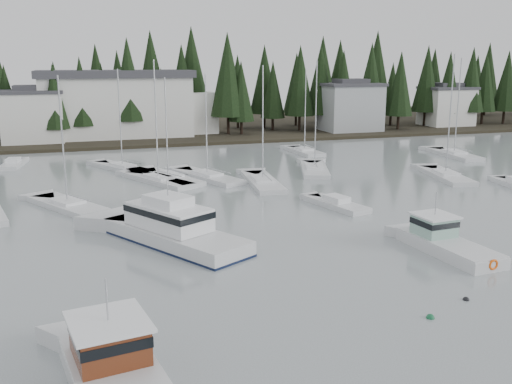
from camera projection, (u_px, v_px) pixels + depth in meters
far_shore_land at (139, 128)px, 111.45m from camera, size 240.00×54.00×1.00m
conifer_treeline at (146, 135)px, 101.23m from camera, size 200.00×22.00×20.00m
house_west at (33, 115)px, 88.39m from camera, size 9.54×7.42×8.75m
house_east_a at (350, 106)px, 103.30m from camera, size 10.60×8.48×9.25m
house_east_b at (447, 105)px, 111.74m from camera, size 9.54×7.42×8.25m
harbor_inn at (129, 104)px, 95.67m from camera, size 29.50×11.50×10.90m
lobster_boat_brown at (117, 384)px, 22.16m from camera, size 6.18×10.51×4.99m
cabin_cruiser_center at (173, 232)px, 41.03m from camera, size 9.57×12.76×5.36m
lobster_boat_teal at (445, 244)px, 39.22m from camera, size 3.46×8.30×4.51m
sailboat_0 at (68, 207)px, 51.11m from camera, size 7.21×9.68×12.23m
sailboat_1 at (158, 182)px, 61.86m from camera, size 7.02×10.79×13.57m
sailboat_2 at (123, 169)px, 68.87m from camera, size 7.08×10.28×12.52m
sailboat_3 at (314, 171)px, 67.93m from camera, size 6.06×10.32×13.44m
sailboat_7 at (304, 153)px, 81.42m from camera, size 3.20×8.26×12.09m
sailboat_8 at (445, 177)px, 64.28m from camera, size 4.84×10.51×14.16m
sailboat_9 at (263, 184)px, 60.90m from camera, size 4.00×10.95×12.98m
sailboat_11 at (454, 155)px, 78.99m from camera, size 3.84×10.45×13.83m
sailboat_12 at (207, 178)px, 63.81m from camera, size 6.55×11.19×12.05m
sailboat_13 at (168, 179)px, 63.11m from camera, size 6.65×11.22×11.71m
runabout_1 at (336, 205)px, 51.38m from camera, size 3.89×7.32×1.42m
runabout_3 at (14, 165)px, 71.27m from camera, size 3.11×7.03×1.42m
mooring_buoy_green at (430, 318)px, 29.15m from camera, size 0.44×0.44×0.44m
mooring_buoy_dark at (466, 300)px, 31.35m from camera, size 0.37×0.37×0.37m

